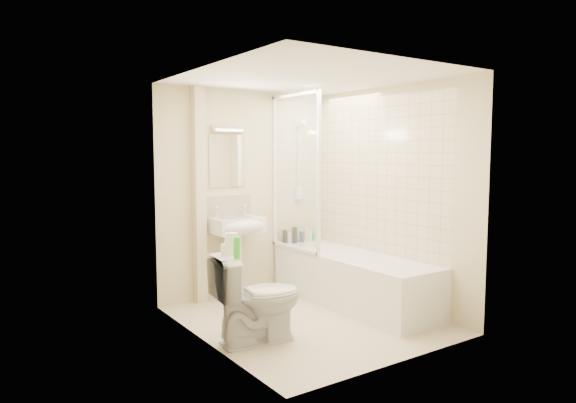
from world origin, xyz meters
TOP-DOWN VIEW (x-y plane):
  - floor at (0.00, 0.00)m, footprint 2.50×2.50m
  - wall_back at (0.00, 1.25)m, footprint 2.20×0.02m
  - wall_left at (-1.10, 0.00)m, footprint 0.02×2.50m
  - wall_right at (1.10, 0.00)m, footprint 0.02×2.50m
  - ceiling at (0.00, 0.00)m, footprint 2.20×2.50m
  - tile_back at (0.75, 1.24)m, footprint 0.70×0.01m
  - tile_right at (1.09, 0.17)m, footprint 0.01×2.10m
  - pipe_boxing at (-0.62, 1.19)m, footprint 0.12×0.12m
  - splashback at (-0.24, 1.24)m, footprint 0.60×0.02m
  - mirror at (-0.24, 1.24)m, footprint 0.46×0.01m
  - strip_light at (-0.24, 1.22)m, footprint 0.42×0.07m
  - bathtub at (0.75, 0.17)m, footprint 0.70×2.10m
  - shower_screen at (0.40, 0.80)m, footprint 0.04×0.92m
  - shower_fixture at (0.75, 1.19)m, footprint 0.10×0.16m
  - pedestal_sink at (-0.24, 1.01)m, footprint 0.56×0.50m
  - bottle_black_a at (0.50, 1.16)m, footprint 0.06×0.06m
  - bottle_white_a at (0.57, 1.16)m, footprint 0.05×0.05m
  - bottle_black_b at (0.65, 1.16)m, footprint 0.06×0.06m
  - bottle_blue at (0.76, 1.16)m, footprint 0.05×0.05m
  - bottle_cream at (0.83, 1.16)m, footprint 0.05×0.05m
  - bottle_white_b at (0.89, 1.16)m, footprint 0.06×0.06m
  - bottle_green at (0.96, 1.16)m, footprint 0.06×0.06m
  - toilet at (-0.72, -0.23)m, footprint 0.65×0.90m
  - toilet_roll_lower at (-0.98, -0.15)m, footprint 0.10×0.10m
  - toilet_roll_upper at (-0.94, -0.16)m, footprint 0.11×0.11m
  - green_bottle at (-0.98, -0.34)m, footprint 0.05×0.05m

SIDE VIEW (x-z plane):
  - floor at x=0.00m, z-range 0.00..0.00m
  - bathtub at x=0.75m, z-range 0.01..0.56m
  - toilet at x=-0.72m, z-range 0.00..0.80m
  - bottle_green at x=0.96m, z-range 0.55..0.65m
  - bottle_blue at x=0.76m, z-range 0.55..0.68m
  - bottle_white_b at x=0.89m, z-range 0.55..0.68m
  - bottle_white_a at x=0.57m, z-range 0.55..0.69m
  - bottle_black_a at x=0.50m, z-range 0.55..0.72m
  - bottle_cream at x=0.83m, z-range 0.55..0.73m
  - bottle_black_b at x=0.65m, z-range 0.55..0.75m
  - pedestal_sink at x=-0.24m, z-range 0.22..1.30m
  - toilet_roll_lower at x=-0.98m, z-range 0.80..0.90m
  - green_bottle at x=-0.98m, z-range 0.80..0.98m
  - toilet_roll_upper at x=-0.94m, z-range 0.90..0.99m
  - splashback at x=-0.24m, z-range 0.88..1.18m
  - wall_back at x=0.00m, z-range 0.00..2.40m
  - wall_left at x=-1.10m, z-range 0.00..2.40m
  - wall_right at x=1.10m, z-range 0.00..2.40m
  - pipe_boxing at x=-0.62m, z-range 0.00..2.40m
  - tile_back at x=0.75m, z-range 0.55..2.30m
  - tile_right at x=1.09m, z-range 0.55..2.30m
  - shower_screen at x=0.40m, z-range 0.55..2.35m
  - shower_fixture at x=0.75m, z-range 1.05..2.04m
  - mirror at x=-0.24m, z-range 1.28..1.88m
  - strip_light at x=-0.24m, z-range 1.92..1.98m
  - ceiling at x=0.00m, z-range 2.39..2.41m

